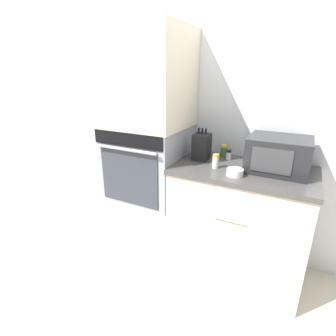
# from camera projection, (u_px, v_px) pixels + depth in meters

# --- Properties ---
(ground_plane) EXTENTS (12.00, 12.00, 0.00)m
(ground_plane) POSITION_uv_depth(u_px,v_px,m) (166.00, 270.00, 2.25)
(ground_plane) COLOR beige
(wall_back) EXTENTS (8.00, 0.05, 2.50)m
(wall_back) POSITION_uv_depth(u_px,v_px,m) (199.00, 114.00, 2.34)
(wall_back) COLOR silver
(wall_back) RESTS_ON ground_plane
(oven_cabinet_base) EXTENTS (0.68, 0.60, 0.53)m
(oven_cabinet_base) POSITION_uv_depth(u_px,v_px,m) (150.00, 218.00, 2.56)
(oven_cabinet_base) COLOR beige
(oven_cabinet_base) RESTS_ON ground_plane
(wall_oven) EXTENTS (0.66, 0.64, 0.64)m
(wall_oven) POSITION_uv_depth(u_px,v_px,m) (148.00, 161.00, 2.36)
(wall_oven) COLOR #9EA0A5
(wall_oven) RESTS_ON oven_cabinet_base
(oven_cabinet_upper) EXTENTS (0.68, 0.60, 0.77)m
(oven_cabinet_upper) POSITION_uv_depth(u_px,v_px,m) (146.00, 79.00, 2.12)
(oven_cabinet_upper) COLOR beige
(oven_cabinet_upper) RESTS_ON wall_oven
(counter_unit) EXTENTS (1.03, 0.63, 0.92)m
(counter_unit) POSITION_uv_depth(u_px,v_px,m) (238.00, 222.00, 2.12)
(counter_unit) COLOR beige
(counter_unit) RESTS_ON ground_plane
(microwave) EXTENTS (0.42, 0.37, 0.25)m
(microwave) POSITION_uv_depth(u_px,v_px,m) (278.00, 154.00, 1.88)
(microwave) COLOR #232326
(microwave) RESTS_ON counter_unit
(knife_block) EXTENTS (0.12, 0.15, 0.26)m
(knife_block) POSITION_uv_depth(u_px,v_px,m) (202.00, 147.00, 2.13)
(knife_block) COLOR black
(knife_block) RESTS_ON counter_unit
(bowl) EXTENTS (0.12, 0.12, 0.05)m
(bowl) POSITION_uv_depth(u_px,v_px,m) (235.00, 172.00, 1.82)
(bowl) COLOR white
(bowl) RESTS_ON counter_unit
(condiment_jar_near) EXTENTS (0.05, 0.05, 0.11)m
(condiment_jar_near) POSITION_uv_depth(u_px,v_px,m) (216.00, 161.00, 1.95)
(condiment_jar_near) COLOR silver
(condiment_jar_near) RESTS_ON counter_unit
(condiment_jar_mid) EXTENTS (0.04, 0.04, 0.08)m
(condiment_jar_mid) POSITION_uv_depth(u_px,v_px,m) (229.00, 155.00, 2.15)
(condiment_jar_mid) COLOR silver
(condiment_jar_mid) RESTS_ON counter_unit
(condiment_jar_far) EXTENTS (0.05, 0.05, 0.10)m
(condiment_jar_far) POSITION_uv_depth(u_px,v_px,m) (224.00, 151.00, 2.22)
(condiment_jar_far) COLOR #427047
(condiment_jar_far) RESTS_ON counter_unit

